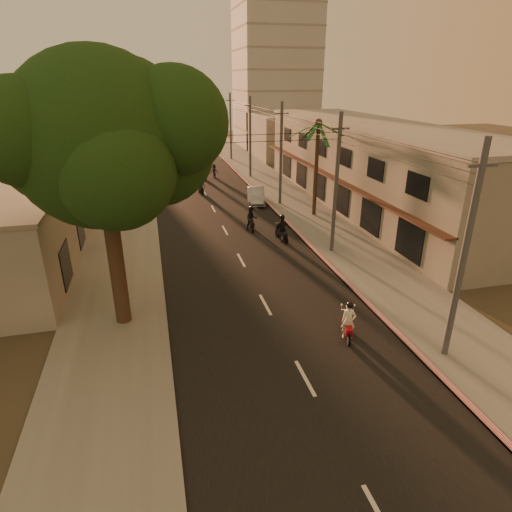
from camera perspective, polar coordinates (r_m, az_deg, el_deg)
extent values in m
plane|color=#383023|center=(20.54, 2.71, -9.18)|extent=(160.00, 160.00, 0.00)
cube|color=black|center=(38.59, -5.71, 6.28)|extent=(10.00, 140.00, 0.02)
cube|color=slate|center=(40.26, 4.98, 7.08)|extent=(5.00, 140.00, 0.12)
cube|color=slate|center=(38.32, -16.92, 5.36)|extent=(5.00, 140.00, 0.12)
cube|color=red|center=(34.98, 3.83, 4.76)|extent=(0.20, 60.00, 0.20)
cube|color=gray|center=(40.27, 15.06, 11.43)|extent=(8.00, 34.00, 7.00)
cube|color=#9B958C|center=(39.77, 15.61, 16.58)|extent=(8.20, 34.20, 0.30)
cube|color=#44271B|center=(38.50, 9.25, 10.81)|extent=(0.80, 34.00, 0.12)
cube|color=#9B958C|center=(33.03, -29.07, 5.18)|extent=(8.00, 24.00, 5.00)
cube|color=gray|center=(32.47, -29.94, 9.54)|extent=(8.20, 24.20, 0.20)
cube|color=#B7B5B2|center=(75.76, 2.61, 25.06)|extent=(12.00, 12.00, 28.00)
cylinder|color=black|center=(20.36, -18.08, -1.13)|extent=(0.70, 0.70, 6.00)
cylinder|color=black|center=(19.73, -16.75, 7.54)|extent=(1.22, 2.17, 3.04)
cylinder|color=black|center=(19.13, -21.08, 7.15)|extent=(1.31, 1.49, 2.73)
sphere|color=black|center=(18.93, -20.14, 14.28)|extent=(7.20, 7.20, 7.20)
sphere|color=black|center=(19.90, -13.23, 13.92)|extent=(5.20, 5.20, 5.20)
sphere|color=black|center=(20.02, -25.05, 13.08)|extent=(4.80, 4.80, 4.80)
sphere|color=black|center=(17.25, -18.24, 10.77)|extent=(4.60, 4.60, 4.60)
sphere|color=black|center=(18.30, -10.83, 17.19)|extent=(4.40, 4.40, 4.40)
sphere|color=black|center=(18.11, -28.45, 14.27)|extent=(4.00, 4.00, 4.00)
sphere|color=black|center=(21.14, -16.59, 18.46)|extent=(4.40, 4.40, 4.40)
cylinder|color=black|center=(35.91, 8.01, 11.17)|extent=(0.32, 0.32, 7.60)
sphere|color=black|center=(35.36, 8.35, 17.21)|extent=(0.60, 0.60, 0.60)
cylinder|color=#38383A|center=(18.13, 25.95, -0.16)|extent=(0.26, 0.26, 9.00)
cube|color=#38383A|center=(17.22, 27.95, 10.64)|extent=(1.20, 0.12, 0.12)
cylinder|color=#38383A|center=(27.88, 10.61, 9.17)|extent=(0.26, 0.26, 9.00)
cube|color=#38383A|center=(27.30, 11.16, 16.32)|extent=(1.20, 0.12, 0.12)
cylinder|color=#38383A|center=(38.91, 3.34, 13.28)|extent=(0.26, 0.26, 9.00)
cube|color=#38383A|center=(38.50, 3.46, 18.42)|extent=(1.20, 0.12, 0.12)
cylinder|color=#38383A|center=(50.38, -0.78, 15.46)|extent=(0.26, 0.26, 9.00)
cube|color=#38383A|center=(50.07, -0.80, 19.44)|extent=(1.20, 0.12, 0.12)
cylinder|color=#38383A|center=(62.06, -3.40, 16.79)|extent=(0.26, 0.26, 9.00)
cube|color=#38383A|center=(61.80, -3.48, 20.02)|extent=(1.20, 0.12, 0.12)
cube|color=#9B958C|center=(65.05, 3.49, 15.73)|extent=(8.00, 14.00, 6.00)
cube|color=#9B958C|center=(52.19, -23.92, 11.27)|extent=(8.00, 14.00, 4.40)
cube|color=#9B958C|center=(69.66, -21.87, 15.09)|extent=(8.00, 14.00, 7.00)
cylinder|color=black|center=(20.50, 11.90, -8.83)|extent=(0.29, 0.58, 0.58)
cylinder|color=black|center=(19.42, 12.28, -10.80)|extent=(0.29, 0.58, 0.58)
cube|color=maroon|center=(19.74, 12.17, -9.23)|extent=(0.64, 1.16, 0.31)
cube|color=maroon|center=(20.10, 12.06, -8.08)|extent=(0.33, 0.20, 0.62)
cylinder|color=silver|center=(20.03, 12.10, -7.02)|extent=(0.55, 0.22, 0.04)
imported|color=beige|center=(19.59, 12.24, -8.49)|extent=(0.89, 0.80, 1.73)
sphere|color=black|center=(19.19, 12.44, -6.40)|extent=(0.31, 0.31, 0.31)
sphere|color=silver|center=(19.85, 11.34, -6.38)|extent=(0.12, 0.12, 0.12)
sphere|color=silver|center=(19.93, 13.00, -6.42)|extent=(0.12, 0.12, 0.12)
cylinder|color=black|center=(33.51, -0.81, 4.37)|extent=(0.16, 0.62, 0.61)
cylinder|color=black|center=(32.24, -0.46, 3.62)|extent=(0.16, 0.62, 0.61)
cube|color=black|center=(32.71, -0.62, 4.44)|extent=(0.40, 1.22, 0.33)
cube|color=black|center=(33.17, -0.76, 5.00)|extent=(0.33, 0.14, 0.65)
cylinder|color=silver|center=(33.18, -0.79, 5.69)|extent=(0.60, 0.09, 0.04)
imported|color=black|center=(32.61, -0.62, 4.97)|extent=(1.00, 0.84, 1.83)
sphere|color=black|center=(32.36, -0.63, 6.42)|extent=(0.33, 0.33, 0.33)
cylinder|color=black|center=(31.32, 2.87, 3.02)|extent=(0.20, 0.63, 0.62)
cylinder|color=black|center=(30.15, 3.98, 2.20)|extent=(0.20, 0.63, 0.62)
cube|color=black|center=(30.56, 3.49, 3.09)|extent=(0.49, 1.25, 0.33)
cube|color=black|center=(30.98, 3.06, 3.70)|extent=(0.34, 0.16, 0.66)
cylinder|color=silver|center=(30.97, 2.97, 4.45)|extent=(0.61, 0.13, 0.04)
imported|color=black|center=(30.45, 3.51, 3.66)|extent=(1.22, 0.77, 1.86)
sphere|color=black|center=(30.18, 3.55, 5.24)|extent=(0.33, 0.33, 0.33)
cylinder|color=black|center=(44.63, -7.47, 8.81)|extent=(0.13, 0.56, 0.55)
cylinder|color=black|center=(43.45, -7.18, 8.44)|extent=(0.13, 0.56, 0.55)
cube|color=black|center=(43.91, -7.33, 8.94)|extent=(0.33, 1.10, 0.30)
cube|color=black|center=(44.34, -7.45, 9.27)|extent=(0.30, 0.11, 0.59)
cylinder|color=silver|center=(44.38, -7.50, 9.74)|extent=(0.54, 0.07, 0.04)
imported|color=black|center=(43.84, -7.35, 9.31)|extent=(0.86, 0.61, 1.66)
sphere|color=black|center=(43.67, -7.40, 10.30)|extent=(0.30, 0.30, 0.30)
cylinder|color=black|center=(51.62, -5.63, 10.75)|extent=(0.13, 0.51, 0.50)
cylinder|color=black|center=(50.52, -5.53, 10.49)|extent=(0.13, 0.51, 0.50)
cube|color=black|center=(50.95, -5.59, 10.87)|extent=(0.32, 1.01, 0.27)
cube|color=black|center=(51.37, -5.63, 11.12)|extent=(0.28, 0.11, 0.54)
cylinder|color=silver|center=(51.41, -5.66, 11.49)|extent=(0.50, 0.07, 0.04)
imported|color=black|center=(50.90, -5.60, 11.16)|extent=(1.06, 0.70, 1.51)
sphere|color=black|center=(50.77, -5.63, 11.94)|extent=(0.27, 0.27, 0.27)
imported|color=#929499|center=(40.14, -0.02, 8.08)|extent=(3.13, 4.90, 1.43)
cylinder|color=black|center=(50.69, -7.09, 10.47)|extent=(0.17, 0.52, 0.51)
cylinder|color=black|center=(49.62, -6.73, 10.22)|extent=(0.17, 0.52, 0.51)
cube|color=black|center=(50.04, -6.91, 10.61)|extent=(0.40, 1.03, 0.27)
cube|color=black|center=(50.44, -7.06, 10.85)|extent=(0.28, 0.13, 0.55)
cylinder|color=silver|center=(50.48, -7.11, 11.23)|extent=(0.50, 0.11, 0.04)
imported|color=black|center=(49.98, -6.92, 10.90)|extent=(0.89, 0.71, 1.54)
sphere|color=black|center=(49.84, -6.96, 11.71)|extent=(0.27, 0.27, 0.27)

